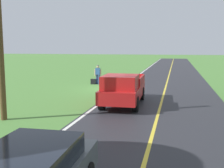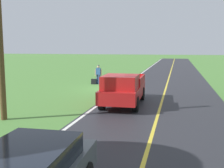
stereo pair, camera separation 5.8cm
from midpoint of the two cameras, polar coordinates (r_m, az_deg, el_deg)
The scene contains 7 objects.
ground_plane at distance 22.18m, azimuth -0.65°, elevation -0.97°, with size 200.00×200.00×0.00m, color #4C7F38.
road_surface at distance 21.56m, azimuth 10.78°, elevation -1.35°, with size 7.43×120.00×0.00m, color #28282D.
lane_edge_line at distance 21.99m, azimuth 1.54°, elevation -1.04°, with size 0.16×117.60×0.00m, color silver.
lane_centre_line at distance 21.56m, azimuth 10.78°, elevation -1.34°, with size 0.14×117.60×0.00m, color gold.
hitchhiker_walking at distance 24.77m, azimuth -3.00°, elevation 2.21°, with size 0.62×0.51×1.75m.
suitcase_carried at distance 24.86m, azimuth -3.97°, elevation 0.52°, with size 0.20×0.46×0.49m, color black.
pickup_truck_passing at distance 15.80m, azimuth 2.18°, elevation -0.96°, with size 2.22×5.46×1.82m.
Camera 1 is at (-5.22, 21.29, 3.35)m, focal length 44.11 mm.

